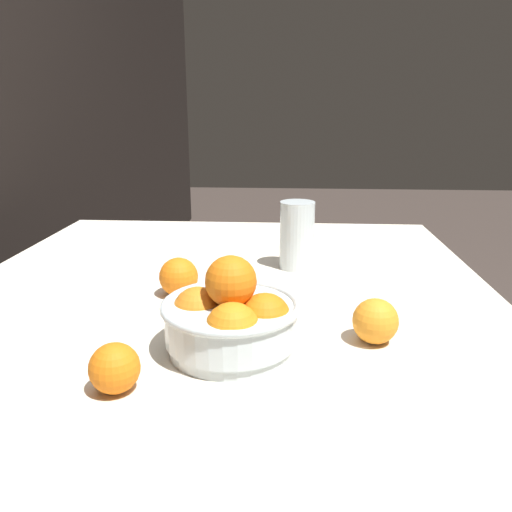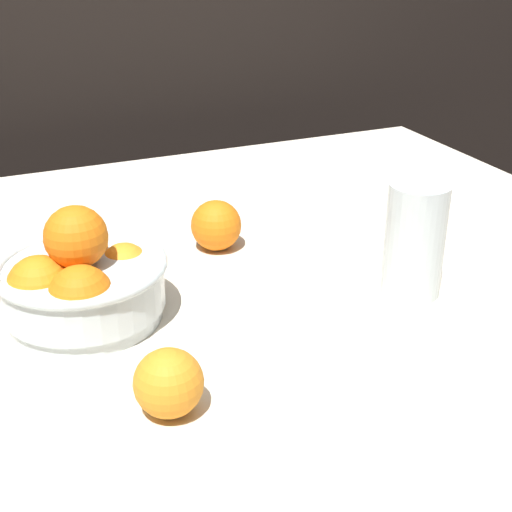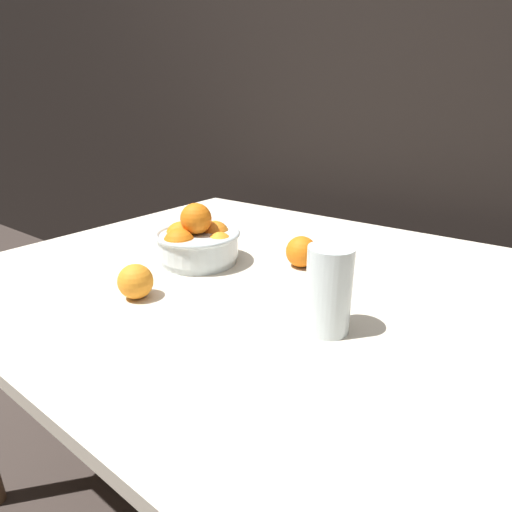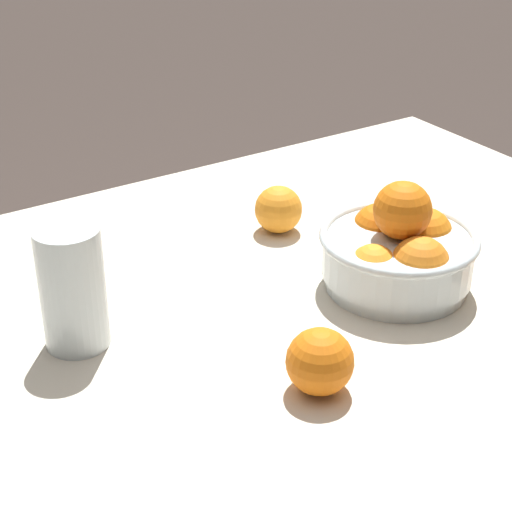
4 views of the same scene
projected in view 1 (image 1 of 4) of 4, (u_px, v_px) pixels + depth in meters
The scene contains 6 objects.
dining_table at pixel (220, 330), 1.01m from camera, with size 1.41×1.14×0.73m.
fruit_bowl at pixel (231, 319), 0.78m from camera, with size 0.22×0.22×0.16m.
juice_glass at pixel (297, 239), 1.18m from camera, with size 0.08×0.08×0.16m.
orange_loose_near_bowl at pixel (115, 368), 0.67m from camera, with size 0.07×0.07×0.07m, color orange.
orange_loose_front at pixel (179, 277), 1.01m from camera, with size 0.08×0.08×0.08m, color orange.
orange_loose_aside at pixel (375, 321), 0.81m from camera, with size 0.07×0.07×0.07m, color orange.
Camera 1 is at (-0.91, -0.13, 1.11)m, focal length 35.00 mm.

